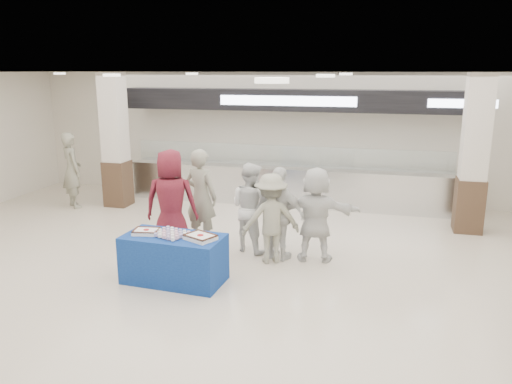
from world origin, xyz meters
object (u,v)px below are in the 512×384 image
(cupcake_tray, at_px, (170,234))
(soldier_b, at_px, (271,219))
(soldier_a, at_px, (201,197))
(soldier_bg, at_px, (72,170))
(chef_short, at_px, (280,214))
(civilian_white, at_px, (316,214))
(sheet_cake_right, at_px, (200,237))
(sheet_cake_left, at_px, (146,231))
(chef_tall, at_px, (250,207))
(civilian_maroon, at_px, (171,202))
(display_table, at_px, (174,259))

(cupcake_tray, height_order, soldier_b, soldier_b)
(soldier_b, bearing_deg, soldier_a, -45.20)
(cupcake_tray, relative_size, soldier_bg, 0.29)
(chef_short, xyz_separation_m, soldier_b, (-0.12, -0.16, -0.04))
(soldier_a, height_order, soldier_bg, soldier_a)
(soldier_a, xyz_separation_m, civilian_white, (2.21, -0.30, -0.09))
(sheet_cake_right, bearing_deg, cupcake_tray, 175.49)
(sheet_cake_right, distance_m, soldier_a, 1.94)
(cupcake_tray, distance_m, soldier_bg, 5.40)
(sheet_cake_left, height_order, chef_short, chef_short)
(civilian_white, bearing_deg, cupcake_tray, 29.83)
(soldier_b, relative_size, soldier_bg, 0.86)
(soldier_a, xyz_separation_m, chef_tall, (0.99, -0.10, -0.10))
(sheet_cake_left, bearing_deg, civilian_white, 30.95)
(cupcake_tray, bearing_deg, soldier_a, 95.49)
(sheet_cake_right, xyz_separation_m, chef_tall, (0.31, 1.72, 0.02))
(civilian_maroon, bearing_deg, chef_tall, -172.22)
(sheet_cake_left, xyz_separation_m, soldier_a, (0.24, 1.77, 0.13))
(civilian_white, bearing_deg, sheet_cake_right, 38.71)
(sheet_cake_left, relative_size, soldier_a, 0.23)
(chef_short, distance_m, soldier_b, 0.20)
(sheet_cake_right, bearing_deg, civilian_white, 44.83)
(civilian_maroon, relative_size, soldier_a, 1.04)
(chef_tall, relative_size, chef_short, 1.00)
(sheet_cake_right, bearing_deg, sheet_cake_left, 176.90)
(soldier_a, xyz_separation_m, chef_short, (1.60, -0.40, -0.10))
(cupcake_tray, bearing_deg, soldier_bg, 139.76)
(sheet_cake_right, height_order, soldier_a, soldier_a)
(sheet_cake_right, height_order, chef_tall, chef_tall)
(cupcake_tray, height_order, soldier_a, soldier_a)
(soldier_bg, bearing_deg, display_table, 176.74)
(civilian_maroon, xyz_separation_m, soldier_b, (1.81, 0.05, -0.17))
(civilian_maroon, distance_m, chef_tall, 1.42)
(civilian_maroon, distance_m, soldier_bg, 4.30)
(sheet_cake_left, relative_size, chef_tall, 0.26)
(sheet_cake_right, relative_size, soldier_b, 0.34)
(sheet_cake_left, xyz_separation_m, soldier_b, (1.72, 1.20, -0.01))
(display_table, xyz_separation_m, soldier_b, (1.27, 1.20, 0.40))
(soldier_a, bearing_deg, civilian_white, -173.54)
(soldier_bg, bearing_deg, civilian_white, -161.48)
(chef_tall, bearing_deg, sheet_cake_right, 104.36)
(sheet_cake_left, xyz_separation_m, civilian_maroon, (-0.09, 1.15, 0.16))
(chef_short, bearing_deg, soldier_b, 72.54)
(chef_tall, xyz_separation_m, civilian_white, (1.21, -0.20, 0.01))
(sheet_cake_left, distance_m, cupcake_tray, 0.41)
(soldier_b, height_order, civilian_white, civilian_white)
(sheet_cake_left, relative_size, sheet_cake_right, 0.80)
(sheet_cake_left, height_order, soldier_a, soldier_a)
(chef_tall, relative_size, civilian_white, 0.98)
(chef_tall, distance_m, soldier_b, 0.67)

